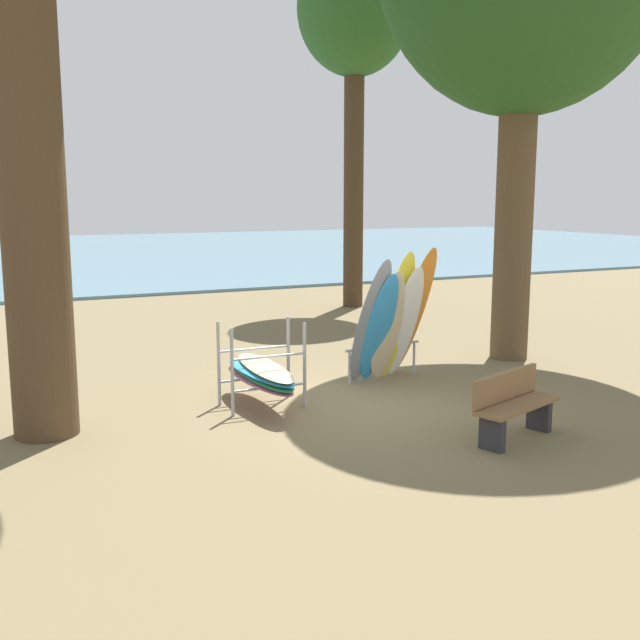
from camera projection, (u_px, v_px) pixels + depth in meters
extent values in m
plane|color=brown|center=(361.00, 404.00, 11.03)|extent=(80.00, 80.00, 0.00)
cube|color=slate|center=(74.00, 254.00, 38.83)|extent=(80.00, 36.00, 0.10)
cylinder|color=#4C3823|center=(30.00, 155.00, 9.04)|extent=(0.81, 0.81, 7.05)
cylinder|color=brown|center=(515.00, 203.00, 13.69)|extent=(0.69, 0.69, 5.83)
cylinder|color=#42301E|center=(354.00, 180.00, 20.20)|extent=(0.54, 0.54, 6.93)
ellipsoid|color=#285623|center=(355.00, 8.00, 19.47)|extent=(3.05, 3.05, 3.50)
ellipsoid|color=gray|center=(370.00, 322.00, 11.88)|extent=(0.67, 0.93, 2.09)
ellipsoid|color=#2D8ED1|center=(379.00, 328.00, 12.01)|extent=(0.61, 0.84, 1.85)
ellipsoid|color=#C6B289|center=(388.00, 327.00, 12.12)|extent=(0.56, 0.66, 1.87)
ellipsoid|color=yellow|center=(396.00, 316.00, 12.21)|extent=(0.62, 0.77, 2.18)
ellipsoid|color=white|center=(404.00, 322.00, 12.35)|extent=(0.60, 0.82, 1.93)
ellipsoid|color=orange|center=(413.00, 312.00, 12.43)|extent=(0.70, 1.05, 2.23)
cylinder|color=#9EA0A5|center=(349.00, 367.00, 12.17)|extent=(0.04, 0.04, 0.55)
cylinder|color=#9EA0A5|center=(414.00, 357.00, 12.91)|extent=(0.04, 0.04, 0.55)
cylinder|color=#9EA0A5|center=(383.00, 346.00, 12.49)|extent=(1.52, 0.25, 0.04)
cylinder|color=#9EA0A5|center=(232.00, 373.00, 10.30)|extent=(0.05, 0.05, 1.25)
cylinder|color=#9EA0A5|center=(305.00, 365.00, 10.77)|extent=(0.05, 0.05, 1.25)
cylinder|color=#9EA0A5|center=(219.00, 364.00, 10.84)|extent=(0.05, 0.05, 1.25)
cylinder|color=#9EA0A5|center=(288.00, 357.00, 11.31)|extent=(0.05, 0.05, 1.25)
cylinder|color=#9EA0A5|center=(269.00, 388.00, 10.58)|extent=(1.10, 0.04, 0.04)
cylinder|color=#9EA0A5|center=(269.00, 357.00, 10.51)|extent=(1.10, 0.04, 0.04)
cylinder|color=#9EA0A5|center=(255.00, 378.00, 11.12)|extent=(1.10, 0.04, 0.04)
cylinder|color=#9EA0A5|center=(254.00, 349.00, 11.04)|extent=(1.10, 0.04, 0.04)
ellipsoid|color=pink|center=(259.00, 380.00, 10.82)|extent=(0.58, 2.12, 0.06)
ellipsoid|color=#339E56|center=(262.00, 376.00, 10.83)|extent=(0.50, 2.10, 0.06)
ellipsoid|color=#2D8ED1|center=(260.00, 372.00, 10.81)|extent=(0.60, 2.12, 0.06)
ellipsoid|color=#C6B289|center=(265.00, 367.00, 10.83)|extent=(0.63, 2.13, 0.06)
cube|color=#2D2D33|center=(492.00, 434.00, 8.98)|extent=(0.20, 0.34, 0.42)
cube|color=#2D2D33|center=(539.00, 415.00, 9.75)|extent=(0.20, 0.34, 0.42)
cube|color=olive|center=(517.00, 405.00, 9.32)|extent=(1.45, 0.84, 0.06)
cube|color=olive|center=(505.00, 386.00, 9.41)|extent=(1.34, 0.52, 0.36)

